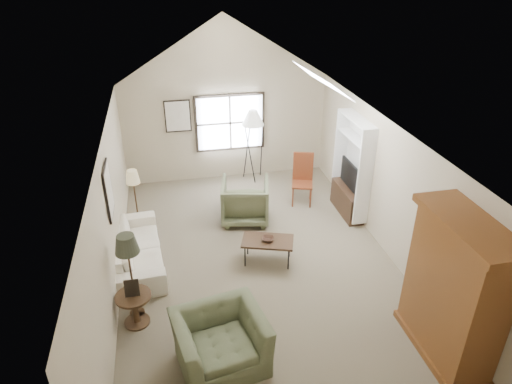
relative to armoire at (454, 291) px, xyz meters
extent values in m
cube|color=#6A604B|center=(-2.18, 2.40, -1.10)|extent=(5.00, 8.00, 0.01)
cube|color=tan|center=(-2.18, 6.40, 0.15)|extent=(5.00, 0.01, 2.50)
cube|color=tan|center=(-4.68, 2.40, 0.15)|extent=(0.01, 8.00, 2.50)
cube|color=tan|center=(0.32, 2.40, 0.15)|extent=(0.01, 8.00, 2.50)
cube|color=black|center=(-2.08, 6.36, 0.35)|extent=(1.72, 0.08, 1.42)
cube|color=black|center=(-4.65, 2.70, 0.65)|extent=(0.68, 0.04, 0.88)
cube|color=black|center=(-3.33, 6.37, 0.60)|extent=(0.62, 0.04, 0.78)
cube|color=brown|center=(0.00, 0.00, 0.00)|extent=(0.60, 1.50, 2.20)
cube|color=white|center=(0.16, 4.00, 0.05)|extent=(0.32, 1.30, 2.10)
cube|color=#382316|center=(0.14, 4.00, -0.80)|extent=(0.34, 1.18, 0.60)
cube|color=black|center=(0.14, 4.00, -0.18)|extent=(0.05, 0.90, 0.55)
imported|color=silver|center=(-4.38, 3.07, -0.78)|extent=(1.03, 2.27, 0.64)
imported|color=#586043|center=(-3.19, 0.42, -0.70)|extent=(1.40, 1.27, 0.80)
imported|color=#5B6043|center=(-2.12, 4.19, -0.64)|extent=(1.16, 1.18, 0.92)
cube|color=#311D14|center=(-2.00, 2.60, -0.86)|extent=(1.06, 0.79, 0.48)
imported|color=#372216|center=(-2.00, 2.60, -0.59)|extent=(0.28, 0.28, 0.06)
cylinder|color=#3C2818|center=(-4.38, 1.47, -0.82)|extent=(0.59, 0.59, 0.55)
cube|color=brown|center=(-0.72, 4.62, -0.51)|extent=(0.58, 0.58, 1.18)
camera|label=1|loc=(-3.65, -4.18, 4.12)|focal=32.00mm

